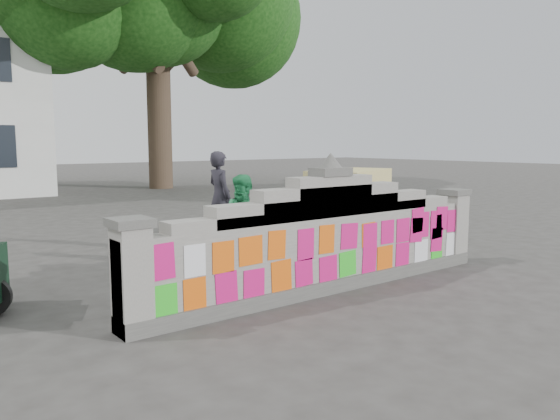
{
  "coord_description": "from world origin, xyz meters",
  "views": [
    {
      "loc": [
        -5.37,
        -5.71,
        2.16
      ],
      "look_at": [
        -0.14,
        1.0,
        1.1
      ],
      "focal_mm": 35.0,
      "sensor_mm": 36.0,
      "label": 1
    }
  ],
  "objects_px": {
    "pedestrian": "(245,223)",
    "cyclist_rider": "(220,209)",
    "rickshaw_right": "(348,203)",
    "cyclist_bike": "(220,227)"
  },
  "relations": [
    {
      "from": "cyclist_bike",
      "to": "rickshaw_right",
      "type": "distance_m",
      "value": 3.25
    },
    {
      "from": "pedestrian",
      "to": "cyclist_bike",
      "type": "bearing_deg",
      "value": 127.01
    },
    {
      "from": "cyclist_bike",
      "to": "pedestrian",
      "type": "xyz_separation_m",
      "value": [
        -0.41,
        -1.45,
        0.3
      ]
    },
    {
      "from": "cyclist_bike",
      "to": "pedestrian",
      "type": "height_order",
      "value": "pedestrian"
    },
    {
      "from": "pedestrian",
      "to": "rickshaw_right",
      "type": "xyz_separation_m",
      "value": [
        3.64,
        1.19,
        -0.01
      ]
    },
    {
      "from": "pedestrian",
      "to": "rickshaw_right",
      "type": "height_order",
      "value": "pedestrian"
    },
    {
      "from": "cyclist_bike",
      "to": "cyclist_rider",
      "type": "relative_size",
      "value": 1.12
    },
    {
      "from": "cyclist_bike",
      "to": "cyclist_rider",
      "type": "xyz_separation_m",
      "value": [
        0.0,
        0.0,
        0.36
      ]
    },
    {
      "from": "pedestrian",
      "to": "cyclist_rider",
      "type": "bearing_deg",
      "value": 127.01
    },
    {
      "from": "cyclist_rider",
      "to": "rickshaw_right",
      "type": "bearing_deg",
      "value": -92.16
    }
  ]
}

